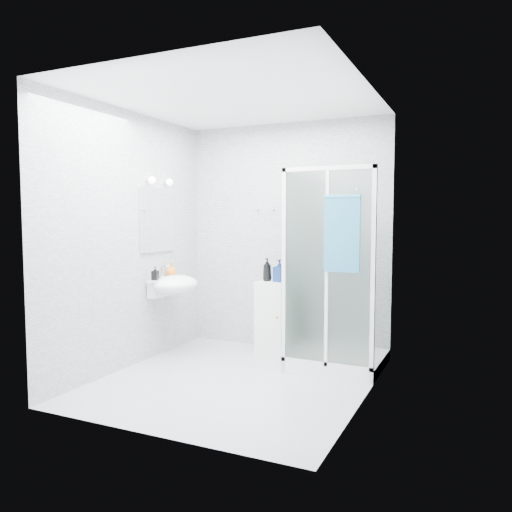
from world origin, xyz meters
The scene contains 12 objects.
room centered at (0.00, 0.00, 1.30)m, with size 2.40×2.60×2.60m.
shower_enclosure centered at (0.67, 0.77, 0.45)m, with size 0.90×0.95×2.00m.
wall_basin centered at (-0.99, 0.45, 0.80)m, with size 0.46×0.56×0.35m.
mirror centered at (-1.19, 0.45, 1.50)m, with size 0.02×0.60×0.70m, color white.
vanity_lights centered at (-1.14, 0.45, 1.92)m, with size 0.10×0.40×0.08m.
wall_hooks centered at (-0.25, 1.26, 1.62)m, with size 0.23×0.06×0.03m.
storage_cabinet centered at (-0.05, 1.04, 0.41)m, with size 0.36×0.37×0.81m.
hand_towel centered at (0.90, 0.37, 1.40)m, with size 0.33×0.05×0.71m.
shampoo_bottle_a centered at (-0.12, 1.03, 0.94)m, with size 0.10×0.10×0.26m, color black.
shampoo_bottle_b centered at (0.03, 1.03, 0.94)m, with size 0.11×0.11×0.25m, color navy.
soap_dispenser_orange centered at (-1.11, 0.60, 0.94)m, with size 0.12×0.12×0.15m, color orange.
soap_dispenser_black centered at (-1.09, 0.27, 0.93)m, with size 0.07×0.07×0.14m, color black.
Camera 1 is at (2.07, -4.08, 1.52)m, focal length 35.00 mm.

